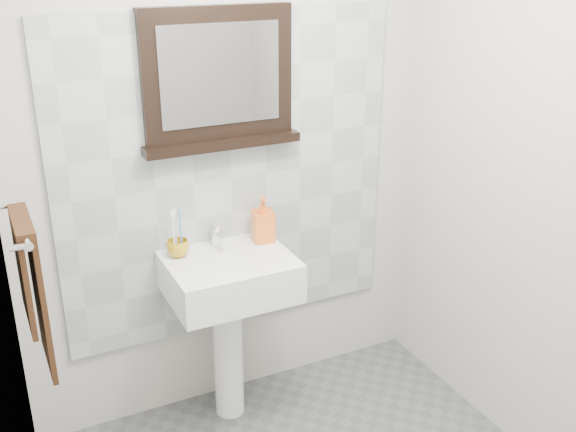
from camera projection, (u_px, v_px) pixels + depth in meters
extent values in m
cube|color=#B9B6B0|center=(229.00, 156.00, 3.07)|extent=(2.00, 0.01, 2.50)
cube|color=#B9B6B0|center=(24.00, 317.00, 1.74)|extent=(0.01, 2.20, 2.50)
cube|color=#A4ADB2|center=(230.00, 178.00, 3.09)|extent=(1.60, 0.02, 1.50)
cylinder|color=white|center=(228.00, 352.00, 3.21)|extent=(0.14, 0.14, 0.68)
cube|color=white|center=(230.00, 277.00, 3.00)|extent=(0.55, 0.44, 0.18)
cylinder|color=silver|center=(231.00, 263.00, 2.96)|extent=(0.32, 0.32, 0.02)
cylinder|color=#4C4C4F|center=(231.00, 261.00, 2.96)|extent=(0.04, 0.04, 0.00)
cylinder|color=silver|center=(217.00, 237.00, 3.08)|extent=(0.04, 0.04, 0.09)
cylinder|color=silver|center=(220.00, 236.00, 3.03)|extent=(0.02, 0.10, 0.02)
cube|color=silver|center=(215.00, 226.00, 3.07)|extent=(0.02, 0.07, 0.01)
imported|color=#BA9215|center=(178.00, 248.00, 2.98)|extent=(0.13, 0.13, 0.08)
cylinder|color=white|center=(174.00, 236.00, 2.94)|extent=(0.01, 0.01, 0.19)
cube|color=white|center=(172.00, 214.00, 2.90)|extent=(0.01, 0.01, 0.03)
cylinder|color=#558AC2|center=(181.00, 235.00, 2.95)|extent=(0.01, 0.01, 0.19)
cube|color=#558AC2|center=(180.00, 213.00, 2.91)|extent=(0.01, 0.01, 0.03)
cylinder|color=white|center=(176.00, 233.00, 2.97)|extent=(0.01, 0.01, 0.19)
cube|color=white|center=(174.00, 211.00, 2.93)|extent=(0.01, 0.01, 0.03)
imported|color=#E1421A|center=(263.00, 219.00, 3.11)|extent=(0.11, 0.11, 0.22)
cube|color=black|center=(218.00, 73.00, 2.87)|extent=(0.67, 0.06, 0.56)
cube|color=#99999E|center=(221.00, 75.00, 2.85)|extent=(0.54, 0.01, 0.43)
cube|color=black|center=(223.00, 143.00, 2.97)|extent=(0.71, 0.11, 0.04)
cylinder|color=silver|center=(22.00, 224.00, 2.15)|extent=(0.03, 0.40, 0.03)
cylinder|color=silver|center=(18.00, 248.00, 1.98)|extent=(0.05, 0.02, 0.02)
cylinder|color=silver|center=(6.00, 206.00, 2.30)|extent=(0.05, 0.02, 0.02)
cube|color=black|center=(40.00, 297.00, 2.26)|extent=(0.02, 0.30, 0.52)
cube|color=black|center=(23.00, 275.00, 2.21)|extent=(0.02, 0.30, 0.34)
cube|color=black|center=(21.00, 222.00, 2.15)|extent=(0.06, 0.30, 0.03)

